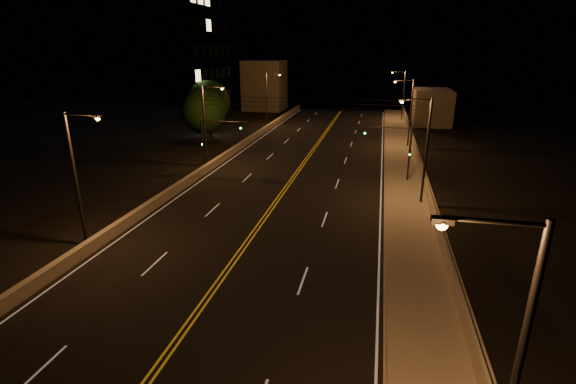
% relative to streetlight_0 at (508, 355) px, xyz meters
% --- Properties ---
extents(road, '(18.00, 120.00, 0.02)m').
position_rel_streetlight_0_xyz_m(road, '(-11.51, 20.13, -5.02)').
color(road, black).
rests_on(road, ground).
extents(sidewalk, '(3.60, 120.00, 0.30)m').
position_rel_streetlight_0_xyz_m(sidewalk, '(-0.71, 20.13, -4.88)').
color(sidewalk, gray).
rests_on(sidewalk, ground).
extents(curb, '(0.14, 120.00, 0.15)m').
position_rel_streetlight_0_xyz_m(curb, '(-2.58, 20.13, -4.96)').
color(curb, gray).
rests_on(curb, ground).
extents(parapet_wall, '(0.30, 120.00, 1.00)m').
position_rel_streetlight_0_xyz_m(parapet_wall, '(0.94, 20.13, -4.23)').
color(parapet_wall, '#AEA391').
rests_on(parapet_wall, sidewalk).
extents(jersey_barrier, '(0.45, 120.00, 0.81)m').
position_rel_streetlight_0_xyz_m(jersey_barrier, '(-20.75, 20.13, -4.63)').
color(jersey_barrier, '#AEA391').
rests_on(jersey_barrier, ground).
extents(distant_building_right, '(6.00, 10.00, 5.74)m').
position_rel_streetlight_0_xyz_m(distant_building_right, '(4.99, 66.26, -2.16)').
color(distant_building_right, gray).
rests_on(distant_building_right, ground).
extents(distant_building_left, '(8.00, 8.00, 10.03)m').
position_rel_streetlight_0_xyz_m(distant_building_left, '(-27.51, 77.20, -0.02)').
color(distant_building_left, gray).
rests_on(distant_building_left, ground).
extents(parapet_rail, '(0.06, 120.00, 0.06)m').
position_rel_streetlight_0_xyz_m(parapet_rail, '(0.94, 20.13, -3.70)').
color(parapet_rail, black).
rests_on(parapet_rail, parapet_wall).
extents(lane_markings, '(17.32, 116.00, 0.00)m').
position_rel_streetlight_0_xyz_m(lane_markings, '(-11.51, 20.06, -5.01)').
color(lane_markings, silver).
rests_on(lane_markings, road).
extents(streetlight_0, '(2.55, 0.28, 8.66)m').
position_rel_streetlight_0_xyz_m(streetlight_0, '(0.00, 0.00, 0.00)').
color(streetlight_0, '#2D2D33').
rests_on(streetlight_0, ground).
extents(streetlight_1, '(2.55, 0.28, 8.66)m').
position_rel_streetlight_0_xyz_m(streetlight_1, '(0.00, 24.37, 0.00)').
color(streetlight_1, '#2D2D33').
rests_on(streetlight_1, ground).
extents(streetlight_2, '(2.55, 0.28, 8.66)m').
position_rel_streetlight_0_xyz_m(streetlight_2, '(0.00, 45.87, 0.00)').
color(streetlight_2, '#2D2D33').
rests_on(streetlight_2, ground).
extents(streetlight_3, '(2.55, 0.28, 8.66)m').
position_rel_streetlight_0_xyz_m(streetlight_3, '(0.00, 67.85, 0.00)').
color(streetlight_3, '#2D2D33').
rests_on(streetlight_3, ground).
extents(streetlight_4, '(2.55, 0.28, 8.66)m').
position_rel_streetlight_0_xyz_m(streetlight_4, '(-21.42, 12.03, 0.00)').
color(streetlight_4, '#2D2D33').
rests_on(streetlight_4, ground).
extents(streetlight_5, '(2.55, 0.28, 8.66)m').
position_rel_streetlight_0_xyz_m(streetlight_5, '(-21.42, 32.05, 0.00)').
color(streetlight_5, '#2D2D33').
rests_on(streetlight_5, ground).
extents(streetlight_6, '(2.55, 0.28, 8.66)m').
position_rel_streetlight_0_xyz_m(streetlight_6, '(-21.42, 57.32, 0.00)').
color(streetlight_6, '#2D2D33').
rests_on(streetlight_6, ground).
extents(traffic_signal_right, '(5.11, 0.31, 5.44)m').
position_rel_streetlight_0_xyz_m(traffic_signal_right, '(-1.58, 30.41, -1.53)').
color(traffic_signal_right, '#2D2D33').
rests_on(traffic_signal_right, ground).
extents(traffic_signal_left, '(5.11, 0.31, 5.44)m').
position_rel_streetlight_0_xyz_m(traffic_signal_left, '(-20.23, 30.41, -1.53)').
color(traffic_signal_left, '#2D2D33').
rests_on(traffic_signal_left, ground).
extents(overhead_wires, '(22.00, 0.03, 0.83)m').
position_rel_streetlight_0_xyz_m(overhead_wires, '(-11.51, 29.63, 2.37)').
color(overhead_wires, black).
extents(building_tower, '(24.00, 15.00, 28.65)m').
position_rel_streetlight_0_xyz_m(building_tower, '(-40.39, 52.11, 8.72)').
color(building_tower, gray).
rests_on(building_tower, ground).
extents(tree_0, '(5.59, 5.59, 7.58)m').
position_rel_streetlight_0_xyz_m(tree_0, '(-25.13, 39.76, -0.25)').
color(tree_0, black).
rests_on(tree_0, ground).
extents(tree_1, '(5.97, 5.97, 8.09)m').
position_rel_streetlight_0_xyz_m(tree_1, '(-27.52, 47.25, 0.07)').
color(tree_1, black).
rests_on(tree_1, ground).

